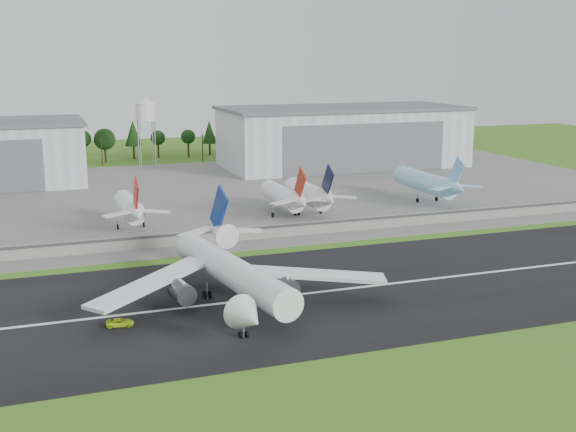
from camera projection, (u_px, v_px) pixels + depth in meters
name	position (u px, v px, depth m)	size (l,w,h in m)	color
ground	(334.00, 309.00, 133.25)	(600.00, 600.00, 0.00)	#3D6A19
runway	(314.00, 293.00, 142.43)	(320.00, 60.00, 0.10)	black
runway_centerline	(314.00, 293.00, 142.42)	(220.00, 1.00, 0.02)	white
apron	(193.00, 195.00, 243.52)	(320.00, 150.00, 0.10)	slate
blast_fence	(249.00, 233.00, 183.40)	(240.00, 0.61, 3.50)	gray
hangar_east	(343.00, 136.00, 306.85)	(102.00, 47.00, 25.20)	silver
water_tower	(145.00, 109.00, 296.33)	(8.40, 8.40, 29.40)	#99999E
utility_poles	(154.00, 163.00, 317.05)	(230.00, 3.00, 12.00)	black
treeline	(148.00, 159.00, 330.84)	(320.00, 16.00, 22.00)	black
main_airliner	(232.00, 279.00, 135.44)	(56.52, 59.13, 18.17)	white
ground_vehicle	(120.00, 322.00, 124.57)	(2.21, 4.79, 1.33)	#C7E71B
parked_jet_red_a	(131.00, 208.00, 193.54)	(7.36, 31.29, 16.49)	white
parked_jet_red_b	(286.00, 197.00, 208.13)	(7.36, 31.29, 16.62)	white
parked_jet_navy	(312.00, 194.00, 210.78)	(7.36, 31.29, 16.87)	white
parked_jet_skyblue	(430.00, 183.00, 229.41)	(7.36, 37.29, 17.03)	#8DD6F3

